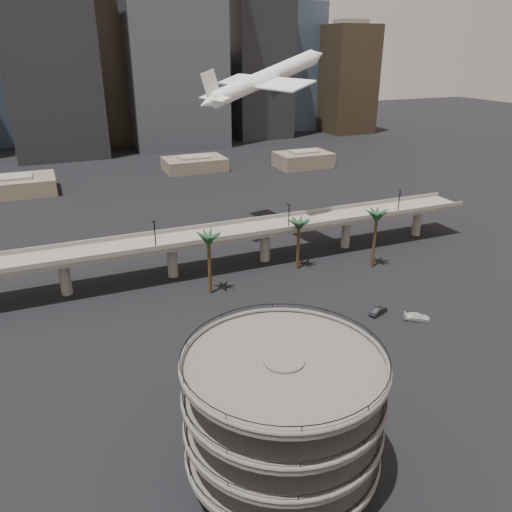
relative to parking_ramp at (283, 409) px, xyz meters
name	(u,v)px	position (x,y,z in m)	size (l,w,h in m)	color
ground	(356,424)	(13.00, 4.00, -9.84)	(700.00, 700.00, 0.00)	black
parking_ramp	(283,409)	(0.00, 0.00, 0.00)	(22.20, 22.20, 17.35)	#474543
overpass	(220,238)	(13.00, 59.00, -2.50)	(130.00, 9.30, 14.70)	gray
palm_trees	(298,227)	(27.02, 48.65, 1.59)	(42.40, 10.40, 14.00)	#432F1D
low_buildings	(162,171)	(19.89, 146.30, -6.97)	(135.00, 27.50, 6.80)	brown
skyline	(137,51)	(28.11, 221.08, 34.24)	(269.00, 86.00, 120.55)	#816E59
airborne_jet	(265,79)	(30.11, 73.65, 29.57)	(35.70, 32.16, 13.98)	white
car_a	(277,367)	(8.15, 18.60, -9.02)	(1.94, 4.81, 1.64)	#AB3318
car_b	(378,311)	(33.37, 27.45, -9.14)	(1.47, 4.23, 1.39)	black
car_c	(417,317)	(38.63, 22.80, -9.16)	(1.89, 4.64, 1.35)	silver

